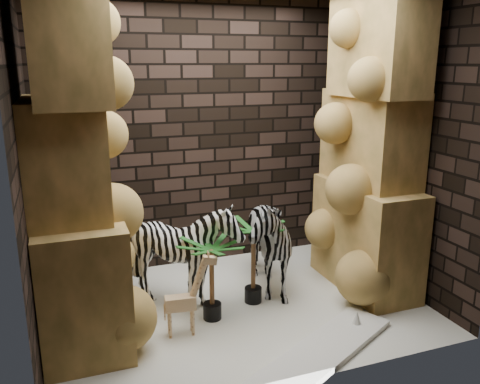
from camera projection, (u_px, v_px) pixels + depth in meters
name	position (u px, v px, depth m)	size (l,w,h in m)	color
floor	(237.00, 307.00, 4.79)	(3.50, 3.50, 0.00)	silver
wall_back	(199.00, 135.00, 5.54)	(3.50, 3.50, 0.00)	black
wall_front	(301.00, 187.00, 3.27)	(3.50, 3.50, 0.00)	black
wall_left	(25.00, 169.00, 3.82)	(3.00, 3.00, 0.00)	black
wall_right	(400.00, 143.00, 4.99)	(3.00, 3.00, 0.00)	black
rock_pillar_left	(72.00, 165.00, 3.94)	(0.68, 1.30, 3.00)	#E0A959
rock_pillar_right	(372.00, 145.00, 4.88)	(0.58, 1.25, 3.00)	#E0A959
zebra_right	(259.00, 231.00, 5.03)	(0.57, 1.06, 1.26)	white
zebra_left	(185.00, 258.00, 4.70)	(0.86, 1.07, 0.97)	white
giraffe_toy	(180.00, 294.00, 4.21)	(0.39, 0.13, 0.77)	#DEB682
palm_front	(253.00, 262.00, 4.78)	(0.36, 0.36, 0.83)	#0E430E
palm_back	(212.00, 280.00, 4.47)	(0.36, 0.36, 0.78)	#0E430E
surfboard	(321.00, 353.00, 3.98)	(1.65, 0.40, 0.05)	white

